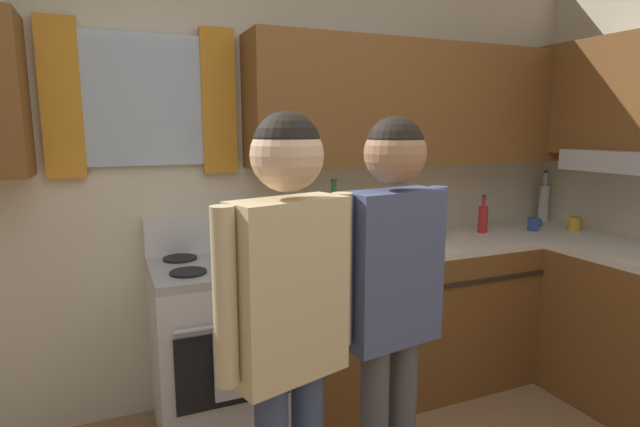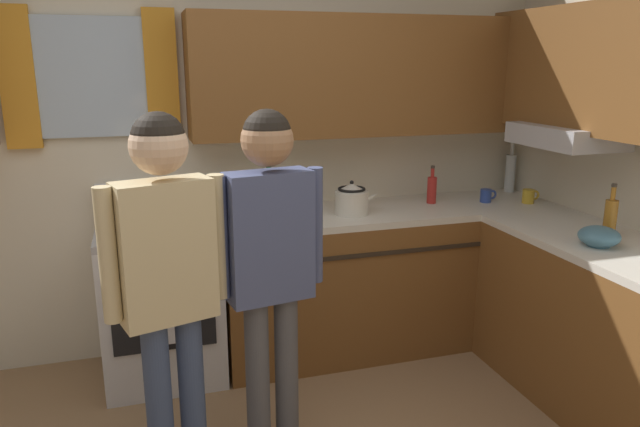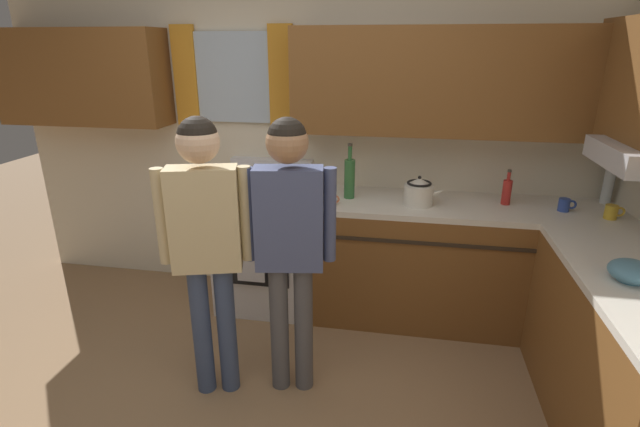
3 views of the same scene
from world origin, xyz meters
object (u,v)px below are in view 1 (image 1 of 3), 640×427
mug_cobalt_blue (534,224)px  cup_terracotta (328,252)px  mug_mustard_yellow (575,224)px  stovetop_kettle (416,229)px  stove_oven (220,343)px  bottle_wine_green (334,223)px  adult_in_plaid (392,284)px  adult_left (289,308)px  bottle_sauce_red (483,218)px  bottle_tall_clear (544,202)px

mug_cobalt_blue → cup_terracotta: mug_cobalt_blue is taller
mug_mustard_yellow → stovetop_kettle: bearing=177.0°
mug_cobalt_blue → cup_terracotta: bearing=-174.5°
stove_oven → mug_mustard_yellow: 2.38m
bottle_wine_green → stove_oven: bearing=-179.7°
stove_oven → bottle_wine_green: bottle_wine_green is taller
stove_oven → adult_in_plaid: size_ratio=0.68×
stovetop_kettle → bottle_wine_green: bearing=171.5°
mug_cobalt_blue → stovetop_kettle: bearing=-177.5°
mug_mustard_yellow → adult_left: 2.50m
bottle_sauce_red → adult_in_plaid: adult_in_plaid is taller
stove_oven → adult_in_plaid: 1.18m
mug_cobalt_blue → cup_terracotta: 1.56m
bottle_wine_green → cup_terracotta: (-0.11, -0.18, -0.11)m
bottle_tall_clear → mug_mustard_yellow: (-0.09, -0.34, -0.10)m
bottle_sauce_red → mug_cobalt_blue: bottle_sauce_red is taller
stove_oven → bottle_wine_green: 0.87m
bottle_tall_clear → cup_terracotta: size_ratio=3.37×
adult_in_plaid → bottle_tall_clear: bearing=30.4°
bottle_sauce_red → bottle_tall_clear: (0.69, 0.16, 0.05)m
bottle_sauce_red → bottle_tall_clear: 0.71m
adult_left → stove_oven: bearing=90.5°
stove_oven → mug_mustard_yellow: size_ratio=9.15×
mug_mustard_yellow → stovetop_kettle: 1.20m
stovetop_kettle → adult_in_plaid: adult_in_plaid is taller
stove_oven → mug_cobalt_blue: size_ratio=9.58×
bottle_tall_clear → mug_mustard_yellow: bottle_tall_clear is taller
stove_oven → mug_mustard_yellow: (2.33, -0.13, 0.48)m
bottle_sauce_red → bottle_wine_green: bearing=-177.4°
bottle_tall_clear → adult_left: 2.72m
bottle_sauce_red → cup_terracotta: bottle_sauce_red is taller
mug_mustard_yellow → adult_in_plaid: size_ratio=0.07×
mug_cobalt_blue → stove_oven: bearing=179.2°
stove_oven → stovetop_kettle: (1.13, -0.07, 0.53)m
cup_terracotta → bottle_wine_green: bearing=58.1°
bottle_wine_green → adult_in_plaid: bearing=-102.3°
mug_mustard_yellow → adult_left: size_ratio=0.07×
bottle_tall_clear → adult_left: size_ratio=0.23×
cup_terracotta → stovetop_kettle: size_ratio=0.40×
stovetop_kettle → stove_oven: bearing=176.5°
cup_terracotta → adult_left: size_ratio=0.07×
stovetop_kettle → adult_in_plaid: bearing=-128.3°
mug_mustard_yellow → bottle_wine_green: bearing=175.4°
bottle_wine_green → adult_left: bearing=-121.2°
stove_oven → mug_cobalt_blue: 2.14m
bottle_sauce_red → stovetop_kettle: bottle_sauce_red is taller
mug_mustard_yellow → stove_oven: bearing=176.7°
mug_cobalt_blue → stovetop_kettle: stovetop_kettle is taller
cup_terracotta → adult_left: adult_left is taller
bottle_wine_green → mug_mustard_yellow: (1.69, -0.14, -0.11)m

